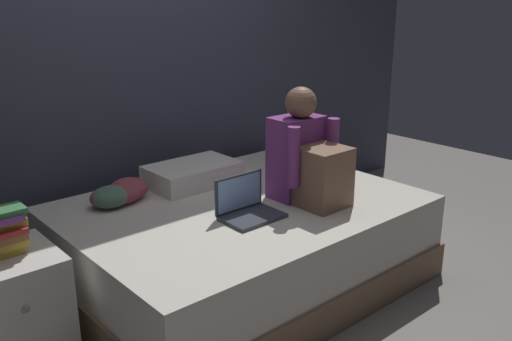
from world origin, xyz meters
TOP-DOWN VIEW (x-y plane):
  - ground_plane at (0.00, 0.00)m, footprint 8.00×8.00m
  - wall_back at (0.00, 1.20)m, footprint 5.60×0.10m
  - bed at (0.20, 0.30)m, footprint 2.00×1.50m
  - nightstand at (-1.10, 0.36)m, footprint 0.44×0.46m
  - person_sitting at (0.51, 0.08)m, footprint 0.39×0.44m
  - laptop at (0.08, 0.11)m, footprint 0.32×0.23m
  - pillow at (0.18, 0.75)m, footprint 0.56×0.36m
  - book_stack at (-1.09, 0.39)m, footprint 0.22×0.18m
  - clothes_pile at (-0.35, 0.74)m, footprint 0.37×0.24m

SIDE VIEW (x-z plane):
  - ground_plane at x=0.00m, z-range 0.00..0.00m
  - bed at x=0.20m, z-range 0.00..0.51m
  - nightstand at x=-1.10m, z-range 0.00..0.57m
  - laptop at x=0.08m, z-range 0.46..0.68m
  - clothes_pile at x=-0.35m, z-range 0.51..0.64m
  - pillow at x=0.18m, z-range 0.52..0.65m
  - book_stack at x=-1.09m, z-range 0.57..0.78m
  - person_sitting at x=0.51m, z-range 0.44..1.09m
  - wall_back at x=0.00m, z-range 0.00..2.70m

